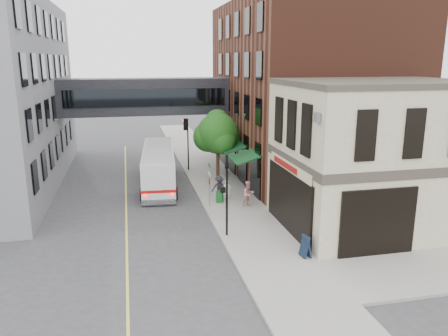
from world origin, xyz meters
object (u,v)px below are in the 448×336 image
pedestrian_a (227,191)px  newspaper_box (220,196)px  sandwich_board (306,246)px  bus (159,165)px  pedestrian_c (219,188)px  pedestrian_b (248,194)px

pedestrian_a → newspaper_box: pedestrian_a is taller
newspaper_box → sandwich_board: sandwich_board is taller
bus → newspaper_box: bearing=-57.2°
pedestrian_a → sandwich_board: bearing=-72.0°
bus → pedestrian_c: 6.34m
bus → pedestrian_c: bearing=-53.8°
pedestrian_c → sandwich_board: (2.25, -9.62, -0.30)m
pedestrian_a → sandwich_board: pedestrian_a is taller
pedestrian_b → pedestrian_c: (-1.57, 1.73, -0.01)m
pedestrian_a → bus: bearing=132.1°
pedestrian_a → sandwich_board: (1.87, -9.03, -0.24)m
bus → pedestrian_c: (3.73, -5.09, -0.59)m
pedestrian_c → sandwich_board: size_ratio=1.56×
pedestrian_c → sandwich_board: pedestrian_c is taller
pedestrian_c → sandwich_board: 9.89m
newspaper_box → pedestrian_c: bearing=103.7°
bus → pedestrian_b: (5.30, -6.81, -0.59)m
bus → pedestrian_a: bearing=-54.2°
bus → sandwich_board: (5.97, -14.71, -0.90)m
pedestrian_a → newspaper_box: bearing=179.1°
pedestrian_b → newspaper_box: 2.10m
pedestrian_a → pedestrian_c: 0.70m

